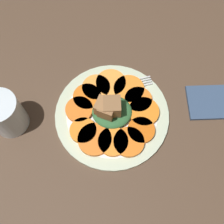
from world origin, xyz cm
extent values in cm
cube|color=#4C3828|center=(0.00, 0.00, 1.00)|extent=(120.00, 120.00, 2.00)
cylinder|color=beige|center=(0.00, 0.00, 2.50)|extent=(26.93, 26.93, 1.00)
cylinder|color=white|center=(0.00, 0.00, 2.55)|extent=(21.54, 21.54, 1.00)
cylinder|color=#F99539|center=(3.61, -6.76, 3.63)|extent=(6.85, 6.85, 1.06)
cylinder|color=orange|center=(5.79, -4.33, 3.63)|extent=(6.79, 6.79, 1.06)
cylinder|color=orange|center=(7.67, -1.10, 3.63)|extent=(6.49, 6.49, 1.06)
cylinder|color=orange|center=(6.71, 4.18, 3.63)|extent=(6.15, 6.15, 1.06)
cylinder|color=orange|center=(4.11, 6.33, 3.63)|extent=(7.70, 7.70, 1.06)
cylinder|color=orange|center=(-0.08, 7.02, 3.63)|extent=(6.83, 6.83, 1.06)
cylinder|color=orange|center=(-3.52, 7.23, 3.63)|extent=(6.97, 6.97, 1.06)
cylinder|color=#D45F12|center=(-6.46, 4.56, 3.63)|extent=(6.27, 6.27, 1.06)
cylinder|color=orange|center=(-7.41, 0.21, 3.63)|extent=(7.25, 7.25, 1.06)
cylinder|color=orange|center=(-6.37, -3.15, 3.63)|extent=(6.56, 6.56, 1.06)
cylinder|color=orange|center=(-4.30, -6.06, 3.63)|extent=(7.43, 7.43, 1.06)
cylinder|color=#F99539|center=(0.12, -7.94, 3.63)|extent=(7.35, 7.35, 1.06)
ellipsoid|color=#2D6033|center=(0.00, 0.00, 4.22)|extent=(9.29, 8.36, 2.24)
cube|color=brown|center=(0.07, 0.00, 7.28)|extent=(3.89, 3.89, 3.88)
cube|color=brown|center=(1.13, 0.61, 7.10)|extent=(4.62, 4.62, 3.53)
cube|color=olive|center=(1.77, 0.26, 7.13)|extent=(4.75, 4.75, 3.59)
cube|color=silver|center=(2.86, -5.80, 3.30)|extent=(12.95, 3.86, 0.40)
cube|color=silver|center=(-4.27, -7.36, 3.30)|extent=(2.03, 2.59, 0.40)
cube|color=silver|center=(-7.33, -9.05, 3.30)|extent=(5.07, 1.40, 0.40)
cube|color=silver|center=(-7.47, -8.40, 3.30)|extent=(5.07, 1.40, 0.40)
cube|color=silver|center=(-7.61, -7.75, 3.30)|extent=(5.07, 1.40, 0.40)
cube|color=silver|center=(-7.76, -7.10, 3.30)|extent=(5.07, 1.40, 0.40)
cylinder|color=silver|center=(23.61, 0.92, 7.02)|extent=(8.07, 8.07, 10.04)
cube|color=#334766|center=(-25.87, -2.49, 2.40)|extent=(14.80, 8.88, 0.80)
camera|label=1|loc=(0.89, 25.52, 63.97)|focal=45.00mm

